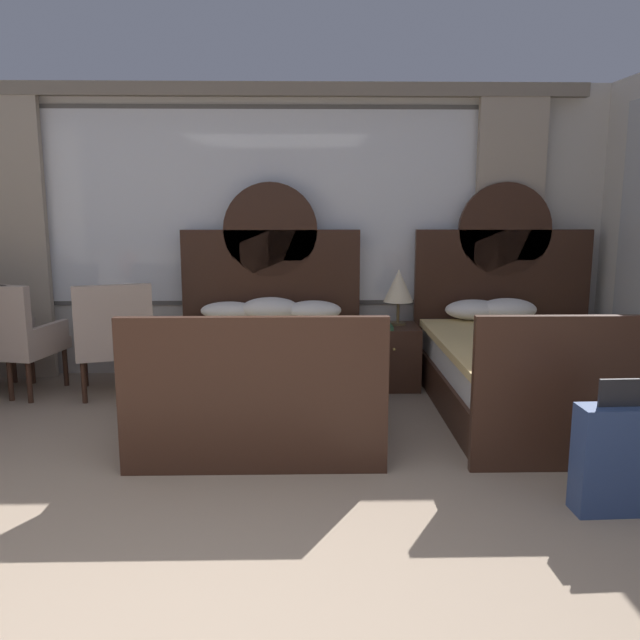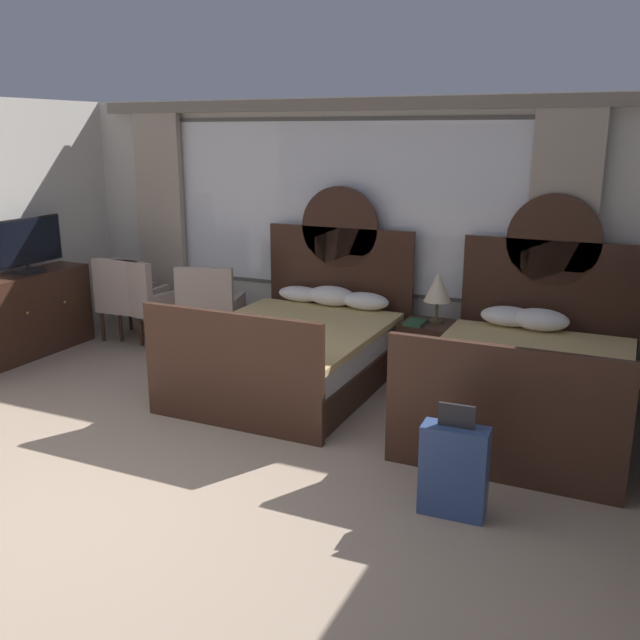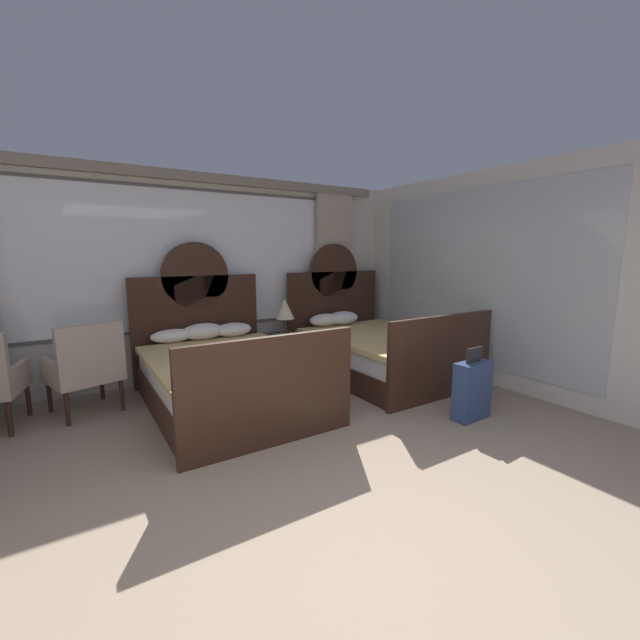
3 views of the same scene
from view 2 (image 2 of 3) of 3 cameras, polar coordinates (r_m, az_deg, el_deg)
The scene contains 13 objects.
ground_plane at distance 4.71m, azimuth -19.21°, elevation -15.74°, with size 24.00×24.00×0.00m, color gray.
wall_back_window at distance 7.56m, azimuth 1.65°, elevation 8.10°, with size 6.39×0.22×2.70m.
bed_near_window at distance 6.66m, azimuth -1.94°, elevation -2.30°, with size 1.63×2.27×1.81m.
bed_near_mirror at distance 6.05m, azimuth 16.53°, elevation -4.77°, with size 1.63×2.27×1.81m.
nightstand_between_beds at distance 6.95m, azimuth 8.68°, elevation -2.41°, with size 0.49×0.51×0.55m.
table_lamp_on_nightstand at distance 6.83m, azimuth 9.60°, elevation 2.63°, with size 0.27×0.27×0.50m.
book_on_nightstand at distance 6.81m, azimuth 7.79°, elevation -0.20°, with size 0.18×0.26×0.03m.
dresser_minibar at distance 8.03m, azimuth -23.85°, elevation 0.09°, with size 0.46×1.90×0.89m.
tv_flatscreen at distance 8.04m, azimuth -22.92°, elevation 5.68°, with size 0.20×0.96×0.58m.
armchair_by_window_left at distance 7.69m, azimuth -8.99°, elevation 1.11°, with size 0.78×0.78×0.98m.
armchair_by_window_centre at distance 8.19m, azimuth -14.08°, elevation 1.70°, with size 0.74×0.74×0.98m.
armchair_by_window_right at distance 8.34m, azimuth -15.37°, elevation 1.85°, with size 0.66×0.66×0.98m.
suitcase_on_floor at distance 4.54m, azimuth 10.88°, elevation -11.96°, with size 0.42×0.20×0.74m.
Camera 2 is at (2.94, -2.83, 2.35)m, focal length 39.15 mm.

